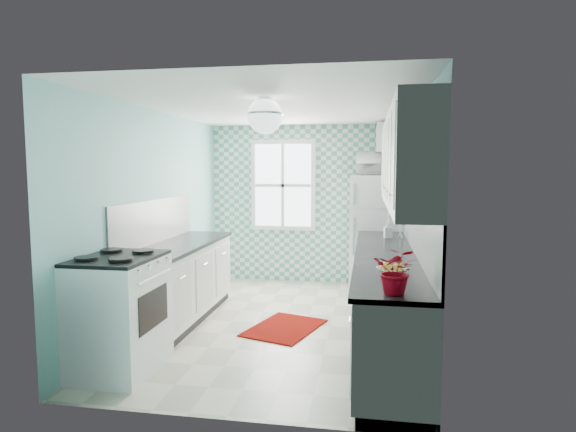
% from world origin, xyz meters
% --- Properties ---
extents(floor, '(3.00, 4.40, 0.02)m').
position_xyz_m(floor, '(0.00, 0.00, -0.01)').
color(floor, beige).
rests_on(floor, ground).
extents(ceiling, '(3.00, 4.40, 0.02)m').
position_xyz_m(ceiling, '(0.00, 0.00, 2.51)').
color(ceiling, white).
rests_on(ceiling, wall_back).
extents(wall_back, '(3.00, 0.02, 2.50)m').
position_xyz_m(wall_back, '(0.00, 2.21, 1.25)').
color(wall_back, '#82C5C0').
rests_on(wall_back, floor).
extents(wall_front, '(3.00, 0.02, 2.50)m').
position_xyz_m(wall_front, '(0.00, -2.21, 1.25)').
color(wall_front, '#82C5C0').
rests_on(wall_front, floor).
extents(wall_left, '(0.02, 4.40, 2.50)m').
position_xyz_m(wall_left, '(-1.51, 0.00, 1.25)').
color(wall_left, '#82C5C0').
rests_on(wall_left, floor).
extents(wall_right, '(0.02, 4.40, 2.50)m').
position_xyz_m(wall_right, '(1.51, 0.00, 1.25)').
color(wall_right, '#82C5C0').
rests_on(wall_right, floor).
extents(accent_wall, '(3.00, 0.01, 2.50)m').
position_xyz_m(accent_wall, '(0.00, 2.19, 1.25)').
color(accent_wall, '#51A18B').
rests_on(accent_wall, wall_back).
extents(window, '(1.04, 0.05, 1.44)m').
position_xyz_m(window, '(-0.35, 2.16, 1.55)').
color(window, white).
rests_on(window, wall_back).
extents(backsplash_right, '(0.02, 3.60, 0.51)m').
position_xyz_m(backsplash_right, '(1.49, -0.40, 1.20)').
color(backsplash_right, white).
rests_on(backsplash_right, wall_right).
extents(backsplash_left, '(0.02, 2.15, 0.51)m').
position_xyz_m(backsplash_left, '(-1.49, -0.07, 1.20)').
color(backsplash_left, white).
rests_on(backsplash_left, wall_left).
extents(upper_cabinets_right, '(0.33, 3.20, 0.90)m').
position_xyz_m(upper_cabinets_right, '(1.33, -0.60, 1.90)').
color(upper_cabinets_right, white).
rests_on(upper_cabinets_right, wall_right).
extents(upper_cabinet_fridge, '(0.40, 0.74, 0.40)m').
position_xyz_m(upper_cabinet_fridge, '(1.30, 1.83, 2.25)').
color(upper_cabinet_fridge, white).
rests_on(upper_cabinet_fridge, wall_right).
extents(ceiling_light, '(0.34, 0.34, 0.35)m').
position_xyz_m(ceiling_light, '(0.00, -0.80, 2.32)').
color(ceiling_light, silver).
rests_on(ceiling_light, ceiling).
extents(base_cabinets_right, '(0.60, 3.60, 0.90)m').
position_xyz_m(base_cabinets_right, '(1.20, -0.40, 0.45)').
color(base_cabinets_right, white).
rests_on(base_cabinets_right, floor).
extents(countertop_right, '(0.63, 3.60, 0.04)m').
position_xyz_m(countertop_right, '(1.19, -0.40, 0.92)').
color(countertop_right, black).
rests_on(countertop_right, base_cabinets_right).
extents(base_cabinets_left, '(0.60, 2.15, 0.90)m').
position_xyz_m(base_cabinets_left, '(-1.20, -0.07, 0.45)').
color(base_cabinets_left, white).
rests_on(base_cabinets_left, floor).
extents(countertop_left, '(0.63, 2.15, 0.04)m').
position_xyz_m(countertop_left, '(-1.19, -0.07, 0.92)').
color(countertop_left, black).
rests_on(countertop_left, base_cabinets_left).
extents(fridge, '(0.75, 0.74, 1.72)m').
position_xyz_m(fridge, '(1.11, 1.80, 0.86)').
color(fridge, white).
rests_on(fridge, floor).
extents(stove, '(0.68, 0.85, 1.03)m').
position_xyz_m(stove, '(-1.20, -1.51, 0.54)').
color(stove, silver).
rests_on(stove, floor).
extents(sink, '(0.55, 0.47, 0.53)m').
position_xyz_m(sink, '(1.20, 0.70, 0.93)').
color(sink, silver).
rests_on(sink, countertop_right).
extents(rug, '(0.93, 1.12, 0.02)m').
position_xyz_m(rug, '(0.08, -0.15, 0.01)').
color(rug, maroon).
rests_on(rug, floor).
extents(dish_towel, '(0.08, 0.20, 0.31)m').
position_xyz_m(dish_towel, '(0.89, 0.79, 0.48)').
color(dish_towel, '#4CA78D').
rests_on(dish_towel, base_cabinets_right).
extents(fruit_bowl, '(0.31, 0.31, 0.06)m').
position_xyz_m(fruit_bowl, '(1.20, -1.40, 0.97)').
color(fruit_bowl, white).
rests_on(fruit_bowl, countertop_right).
extents(potted_plant, '(0.36, 0.33, 0.34)m').
position_xyz_m(potted_plant, '(1.20, -2.03, 1.11)').
color(potted_plant, '#A72622').
rests_on(potted_plant, countertop_right).
extents(soap_bottle, '(0.11, 0.11, 0.21)m').
position_xyz_m(soap_bottle, '(1.25, 0.77, 1.05)').
color(soap_bottle, '#819BB6').
rests_on(soap_bottle, countertop_right).
extents(microwave, '(0.61, 0.43, 0.33)m').
position_xyz_m(microwave, '(1.11, 1.80, 1.88)').
color(microwave, white).
rests_on(microwave, fridge).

